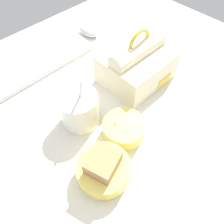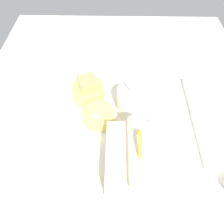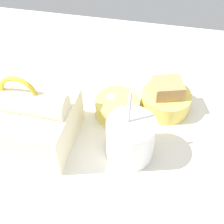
{
  "view_description": "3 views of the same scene",
  "coord_description": "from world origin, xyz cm",
  "px_view_note": "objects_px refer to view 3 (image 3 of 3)",
  "views": [
    {
      "loc": [
        -21.88,
        -26.27,
        52.46
      ],
      "look_at": [
        1.87,
        -2.04,
        7.0
      ],
      "focal_mm": 35.0,
      "sensor_mm": 36.0,
      "label": 1
    },
    {
      "loc": [
        46.99,
        -1.2,
        64.46
      ],
      "look_at": [
        1.87,
        -2.04,
        7.0
      ],
      "focal_mm": 35.0,
      "sensor_mm": 36.0,
      "label": 2
    },
    {
      "loc": [
        -7.88,
        42.0,
        52.78
      ],
      "look_at": [
        1.87,
        -2.04,
        7.0
      ],
      "focal_mm": 45.0,
      "sensor_mm": 36.0,
      "label": 3
    }
  ],
  "objects_px": {
    "lunch_bag": "(27,119)",
    "soup_cup": "(131,138)",
    "bento_bowl_sandwich": "(166,99)",
    "bento_bowl_snacks": "(117,107)"
  },
  "relations": [
    {
      "from": "lunch_bag",
      "to": "soup_cup",
      "type": "relative_size",
      "value": 1.24
    },
    {
      "from": "lunch_bag",
      "to": "bento_bowl_sandwich",
      "type": "relative_size",
      "value": 1.64
    },
    {
      "from": "soup_cup",
      "to": "bento_bowl_snacks",
      "type": "relative_size",
      "value": 1.49
    },
    {
      "from": "lunch_bag",
      "to": "soup_cup",
      "type": "bearing_deg",
      "value": -178.95
    },
    {
      "from": "lunch_bag",
      "to": "bento_bowl_sandwich",
      "type": "height_order",
      "value": "lunch_bag"
    },
    {
      "from": "lunch_bag",
      "to": "bento_bowl_snacks",
      "type": "bearing_deg",
      "value": -146.59
    },
    {
      "from": "lunch_bag",
      "to": "bento_bowl_snacks",
      "type": "height_order",
      "value": "lunch_bag"
    },
    {
      "from": "soup_cup",
      "to": "bento_bowl_snacks",
      "type": "xyz_separation_m",
      "value": [
        0.05,
        -0.11,
        -0.03
      ]
    },
    {
      "from": "bento_bowl_snacks",
      "to": "soup_cup",
      "type": "bearing_deg",
      "value": 114.55
    },
    {
      "from": "bento_bowl_sandwich",
      "to": "bento_bowl_snacks",
      "type": "xyz_separation_m",
      "value": [
        0.11,
        0.05,
        -0.01
      ]
    }
  ]
}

